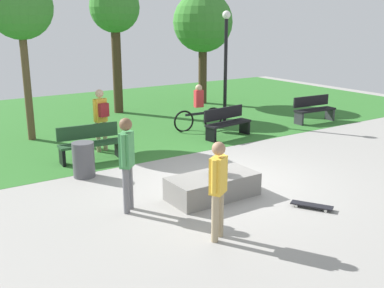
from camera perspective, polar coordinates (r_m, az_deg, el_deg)
ground_plane at (r=10.45m, az=3.98°, el=-4.65°), size 28.00×28.00×0.00m
grass_lawn at (r=17.37m, az=-12.57°, el=3.12°), size 26.60×11.74×0.01m
concrete_ledge at (r=9.48m, az=2.58°, el=-5.25°), size 1.85×0.90×0.47m
backpack_on_ledge at (r=9.44m, az=3.29°, el=-2.81°), size 0.27×0.32×0.32m
skater_performing_trick at (r=7.49m, az=3.25°, el=-4.90°), size 0.38×0.34×1.68m
skater_watching at (r=8.63m, az=-8.06°, el=-1.61°), size 0.37×0.37×1.82m
skateboard_by_ledge at (r=9.29m, az=14.59°, el=-7.34°), size 0.58×0.79×0.08m
park_bench_by_oak at (r=14.21m, az=4.32°, el=2.74°), size 1.65×0.67×0.91m
park_bench_center_lawn at (r=12.13m, az=-12.53°, el=0.22°), size 1.64×0.61×0.91m
park_bench_near_lamppost at (r=16.83m, az=14.81°, el=4.25°), size 1.63×0.57×0.91m
tree_tall_oak at (r=19.75m, az=1.36°, el=14.72°), size 2.48×2.48×4.64m
tree_slender_maple at (r=17.93m, az=-9.54°, el=15.90°), size 1.85×1.85×4.87m
tree_broad_elm at (r=14.40m, az=-20.50°, el=15.42°), size 1.85×1.85×4.80m
lamp_post at (r=16.02m, az=4.19°, el=10.90°), size 0.28×0.28×3.80m
trash_bin at (r=10.92m, az=-13.25°, el=-1.90°), size 0.50×0.50×0.82m
pedestrian_with_backpack at (r=12.75m, az=-11.19°, el=3.58°), size 0.42×0.39×1.72m
cyclist_on_bicycle at (r=15.13m, az=0.83°, el=4.15°), size 1.82×0.22×1.52m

